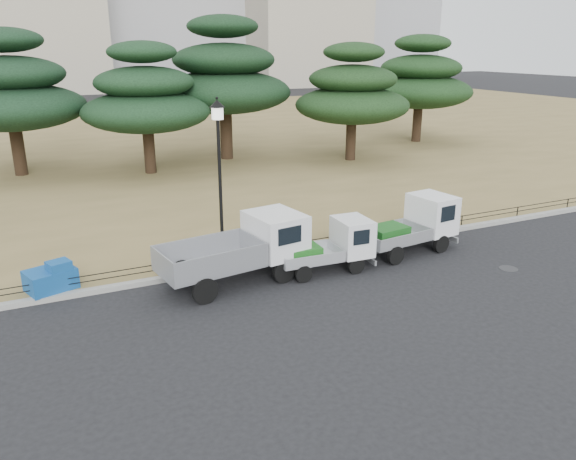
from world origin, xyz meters
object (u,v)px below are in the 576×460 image
street_lamp (219,156)px  tarp_pile (51,278)px  truck_kei_front (331,246)px  truck_large (242,247)px  truck_kei_rear (413,225)px

street_lamp → tarp_pile: bearing=178.0°
truck_kei_front → street_lamp: street_lamp is taller
truck_large → truck_kei_front: 2.95m
truck_large → street_lamp: street_lamp is taller
truck_kei_rear → street_lamp: bearing=161.9°
street_lamp → truck_kei_front: bearing=-28.4°
truck_large → truck_kei_rear: truck_large is taller
truck_kei_rear → street_lamp: street_lamp is taller
truck_large → truck_kei_rear: (6.42, -0.03, -0.15)m
street_lamp → tarp_pile: size_ratio=3.38×
tarp_pile → truck_kei_front: bearing=-12.6°
tarp_pile → truck_kei_rear: bearing=-7.2°
truck_kei_front → tarp_pile: truck_kei_front is taller
truck_kei_front → truck_kei_rear: 3.53m
truck_large → truck_kei_rear: 6.42m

